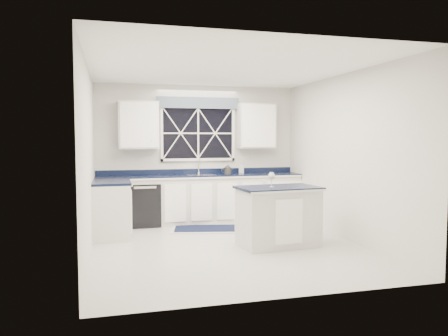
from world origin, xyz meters
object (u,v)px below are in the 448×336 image
object	(u,v)px
dishwasher	(144,204)
soap_bottle	(241,168)
kettle	(228,170)
wine_glass	(272,177)
faucet	(199,166)
island	(278,216)

from	to	relation	value
dishwasher	soap_bottle	distance (m)	2.08
soap_bottle	dishwasher	bearing A→B (deg)	-175.24
dishwasher	kettle	bearing A→B (deg)	1.32
dishwasher	kettle	world-z (taller)	kettle
dishwasher	kettle	xyz separation A→B (m)	(1.65, 0.04, 0.62)
dishwasher	kettle	distance (m)	1.76
kettle	dishwasher	bearing A→B (deg)	170.64
wine_glass	soap_bottle	world-z (taller)	soap_bottle
dishwasher	soap_bottle	xyz separation A→B (m)	(1.97, 0.16, 0.64)
dishwasher	faucet	xyz separation A→B (m)	(1.10, 0.19, 0.69)
faucet	kettle	distance (m)	0.58
island	kettle	bearing A→B (deg)	91.06
faucet	soap_bottle	world-z (taller)	faucet
faucet	dishwasher	bearing A→B (deg)	-169.98
wine_glass	soap_bottle	size ratio (longest dim) A/B	1.05
faucet	island	distance (m)	2.50
faucet	island	size ratio (longest dim) A/B	0.23
wine_glass	soap_bottle	distance (m)	2.30
faucet	island	xyz separation A→B (m)	(0.78, -2.29, -0.64)
dishwasher	faucet	distance (m)	1.31
kettle	faucet	bearing A→B (deg)	153.40
faucet	soap_bottle	bearing A→B (deg)	-1.98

